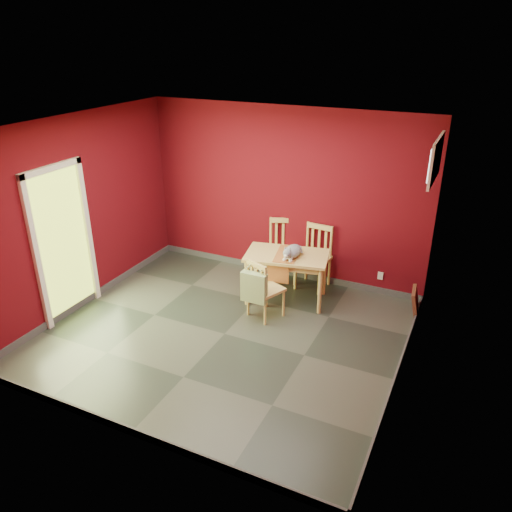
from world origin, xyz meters
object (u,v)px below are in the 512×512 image
at_px(dining_table, 287,260).
at_px(chair_far_right, 314,256).
at_px(chair_far_left, 283,249).
at_px(tote_bag, 254,287).
at_px(cat, 293,249).
at_px(chair_near, 264,288).
at_px(picture_frame, 415,302).

height_order(dining_table, chair_far_right, chair_far_right).
xyz_separation_m(dining_table, chair_far_left, (-0.32, 0.63, -0.14)).
xyz_separation_m(tote_bag, cat, (0.25, 0.75, 0.31)).
height_order(dining_table, tote_bag, tote_bag).
xyz_separation_m(dining_table, chair_near, (-0.10, -0.59, -0.20)).
bearing_deg(chair_near, chair_far_right, 74.67).
xyz_separation_m(chair_near, tote_bag, (-0.05, -0.20, 0.10)).
bearing_deg(dining_table, cat, -24.24).
xyz_separation_m(chair_far_left, cat, (0.42, -0.68, 0.35)).
xyz_separation_m(dining_table, picture_frame, (1.81, 0.36, -0.45)).
height_order(dining_table, chair_near, chair_near).
bearing_deg(chair_far_left, cat, -58.09).
bearing_deg(cat, dining_table, 148.98).
height_order(dining_table, cat, cat).
bearing_deg(picture_frame, chair_near, -153.38).
bearing_deg(chair_far_right, chair_near, -105.33).
bearing_deg(chair_near, tote_bag, -104.53).
bearing_deg(chair_near, cat, 69.94).
relative_size(tote_bag, cat, 1.06).
height_order(chair_near, tote_bag, chair_near).
relative_size(chair_near, cat, 1.89).
distance_m(chair_far_left, picture_frame, 2.17).
xyz_separation_m(chair_far_left, picture_frame, (2.13, -0.27, -0.31)).
bearing_deg(chair_far_left, chair_far_right, -4.38).
height_order(chair_far_right, picture_frame, chair_far_right).
relative_size(chair_near, picture_frame, 2.18).
xyz_separation_m(dining_table, cat, (0.10, -0.05, 0.21)).
relative_size(chair_near, tote_bag, 1.78).
bearing_deg(picture_frame, chair_far_left, 172.89).
distance_m(dining_table, chair_near, 0.63).
distance_m(chair_near, picture_frame, 2.15).
relative_size(chair_far_right, tote_bag, 2.00).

